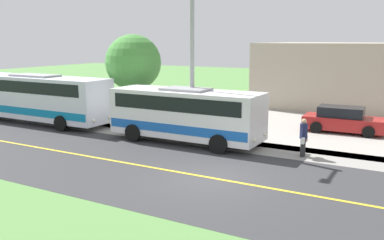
{
  "coord_description": "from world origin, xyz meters",
  "views": [
    {
      "loc": [
        13.69,
        6.82,
        5.14
      ],
      "look_at": [
        -3.5,
        -2.82,
        1.4
      ],
      "focal_mm": 39.56,
      "sensor_mm": 36.0,
      "label": 1
    }
  ],
  "objects_px": {
    "parked_car_near": "(343,120)",
    "tree_curbside": "(133,63)",
    "shuttle_bus_front": "(186,112)",
    "street_light_pole": "(191,45)",
    "pedestrian_with_bags": "(304,136)",
    "transit_bus_rear": "(36,96)"
  },
  "relations": [
    {
      "from": "tree_curbside",
      "to": "pedestrian_with_bags",
      "type": "bearing_deg",
      "value": 76.65
    },
    {
      "from": "pedestrian_with_bags",
      "to": "tree_curbside",
      "type": "distance_m",
      "value": 12.0
    },
    {
      "from": "shuttle_bus_front",
      "to": "pedestrian_with_bags",
      "type": "relative_size",
      "value": 4.62
    },
    {
      "from": "shuttle_bus_front",
      "to": "tree_curbside",
      "type": "bearing_deg",
      "value": -117.98
    },
    {
      "from": "transit_bus_rear",
      "to": "pedestrian_with_bags",
      "type": "xyz_separation_m",
      "value": [
        -0.22,
        16.77,
        -0.74
      ]
    },
    {
      "from": "transit_bus_rear",
      "to": "parked_car_near",
      "type": "bearing_deg",
      "value": 110.24
    },
    {
      "from": "pedestrian_with_bags",
      "to": "parked_car_near",
      "type": "xyz_separation_m",
      "value": [
        -6.2,
        0.63,
        -0.24
      ]
    },
    {
      "from": "pedestrian_with_bags",
      "to": "parked_car_near",
      "type": "height_order",
      "value": "pedestrian_with_bags"
    },
    {
      "from": "transit_bus_rear",
      "to": "pedestrian_with_bags",
      "type": "height_order",
      "value": "transit_bus_rear"
    },
    {
      "from": "shuttle_bus_front",
      "to": "transit_bus_rear",
      "type": "distance_m",
      "value": 10.84
    },
    {
      "from": "transit_bus_rear",
      "to": "parked_car_near",
      "type": "distance_m",
      "value": 18.57
    },
    {
      "from": "parked_car_near",
      "to": "tree_curbside",
      "type": "relative_size",
      "value": 0.81
    },
    {
      "from": "pedestrian_with_bags",
      "to": "street_light_pole",
      "type": "bearing_deg",
      "value": -91.79
    },
    {
      "from": "transit_bus_rear",
      "to": "tree_curbside",
      "type": "xyz_separation_m",
      "value": [
        -2.91,
        5.42,
        2.09
      ]
    },
    {
      "from": "street_light_pole",
      "to": "tree_curbside",
      "type": "relative_size",
      "value": 1.63
    },
    {
      "from": "shuttle_bus_front",
      "to": "tree_curbside",
      "type": "distance_m",
      "value": 6.52
    },
    {
      "from": "pedestrian_with_bags",
      "to": "tree_curbside",
      "type": "bearing_deg",
      "value": -103.35
    },
    {
      "from": "transit_bus_rear",
      "to": "pedestrian_with_bags",
      "type": "bearing_deg",
      "value": 90.75
    },
    {
      "from": "parked_car_near",
      "to": "pedestrian_with_bags",
      "type": "bearing_deg",
      "value": -5.82
    },
    {
      "from": "shuttle_bus_front",
      "to": "transit_bus_rear",
      "type": "height_order",
      "value": "transit_bus_rear"
    },
    {
      "from": "shuttle_bus_front",
      "to": "street_light_pole",
      "type": "height_order",
      "value": "street_light_pole"
    },
    {
      "from": "shuttle_bus_front",
      "to": "parked_car_near",
      "type": "height_order",
      "value": "shuttle_bus_front"
    }
  ]
}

